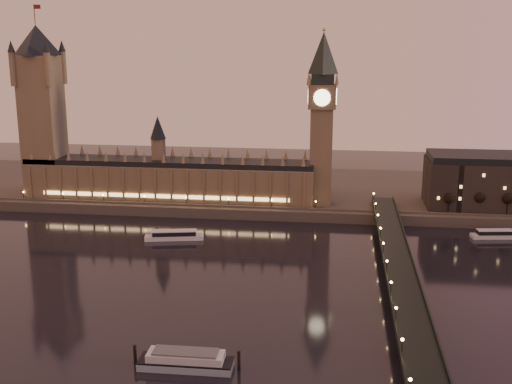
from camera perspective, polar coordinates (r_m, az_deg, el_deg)
ground at (r=286.13m, az=-6.18°, el=-7.96°), size 700.00×700.00×0.00m
far_embankment at (r=436.67m, az=2.74°, el=0.11°), size 560.00×130.00×6.00m
palace_of_westminster at (r=402.15m, az=-7.78°, el=1.56°), size 180.00×26.62×52.00m
victoria_tower at (r=423.69m, az=-18.55°, el=7.63°), size 31.68×31.68×118.00m
big_ben at (r=381.53m, az=5.90°, el=7.39°), size 17.68×17.68×104.00m
westminster_bridge at (r=277.92m, az=12.65°, el=-7.67°), size 13.20×260.00×15.30m
bare_tree_0 at (r=383.06m, az=16.85°, el=-0.39°), size 6.59×6.59×13.39m
bare_tree_1 at (r=386.13m, az=19.26°, el=-0.46°), size 6.59×6.59×13.39m
bare_tree_2 at (r=389.87m, az=21.63°, el=-0.53°), size 6.59×6.59×13.39m
cruise_boat_a at (r=344.20m, az=-7.28°, el=-3.85°), size 31.68×12.92×4.95m
cruise_boat_b at (r=366.82m, az=20.46°, el=-3.55°), size 25.75×10.04×4.63m
moored_barge at (r=216.16m, az=-6.26°, el=-14.65°), size 35.60×9.05×6.53m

